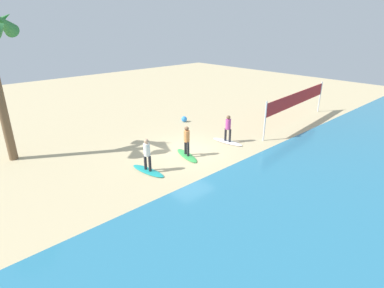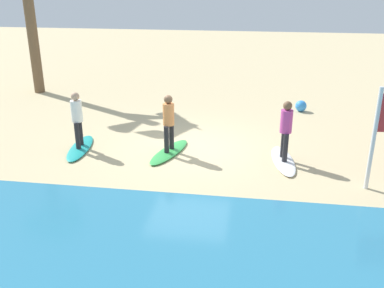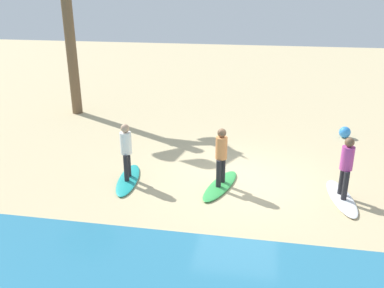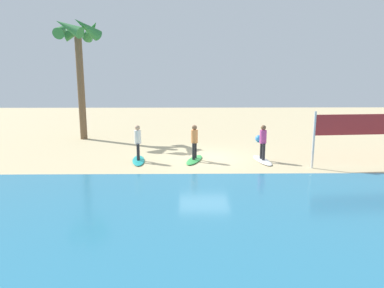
{
  "view_description": "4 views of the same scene",
  "coord_description": "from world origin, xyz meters",
  "px_view_note": "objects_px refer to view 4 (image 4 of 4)",
  "views": [
    {
      "loc": [
        10.81,
        11.99,
        6.84
      ],
      "look_at": [
        0.98,
        1.43,
        1.12
      ],
      "focal_mm": 28.62,
      "sensor_mm": 36.0,
      "label": 1
    },
    {
      "loc": [
        -1.89,
        11.78,
        4.76
      ],
      "look_at": [
        -0.33,
        1.58,
        0.75
      ],
      "focal_mm": 40.29,
      "sensor_mm": 36.0,
      "label": 2
    },
    {
      "loc": [
        -0.53,
        10.74,
        5.23
      ],
      "look_at": [
        1.35,
        0.26,
        1.14
      ],
      "focal_mm": 38.2,
      "sensor_mm": 36.0,
      "label": 3
    },
    {
      "loc": [
        0.84,
        16.25,
        3.85
      ],
      "look_at": [
        0.63,
        1.25,
        0.96
      ],
      "focal_mm": 31.62,
      "sensor_mm": 36.0,
      "label": 4
    }
  ],
  "objects_px": {
    "beach_ball": "(259,139)",
    "surfer_teal": "(138,140)",
    "surfboard_teal": "(138,160)",
    "surfboard_white": "(262,160)",
    "surfer_white": "(263,140)",
    "palm_tree": "(78,42)",
    "surfer_green": "(194,139)",
    "surfboard_green": "(194,160)"
  },
  "relations": [
    {
      "from": "beach_ball",
      "to": "palm_tree",
      "type": "bearing_deg",
      "value": -6.49
    },
    {
      "from": "surfer_white",
      "to": "palm_tree",
      "type": "relative_size",
      "value": 0.22
    },
    {
      "from": "surfer_white",
      "to": "surfboard_teal",
      "type": "relative_size",
      "value": 0.78
    },
    {
      "from": "surfboard_green",
      "to": "surfboard_white",
      "type": "bearing_deg",
      "value": 102.66
    },
    {
      "from": "surfboard_teal",
      "to": "surfboard_white",
      "type": "bearing_deg",
      "value": 81.82
    },
    {
      "from": "surfer_green",
      "to": "surfer_teal",
      "type": "relative_size",
      "value": 1.0
    },
    {
      "from": "surfboard_teal",
      "to": "palm_tree",
      "type": "height_order",
      "value": "palm_tree"
    },
    {
      "from": "surfboard_teal",
      "to": "palm_tree",
      "type": "bearing_deg",
      "value": -152.18
    },
    {
      "from": "palm_tree",
      "to": "surfboard_teal",
      "type": "bearing_deg",
      "value": 125.51
    },
    {
      "from": "surfer_white",
      "to": "surfer_teal",
      "type": "height_order",
      "value": "same"
    },
    {
      "from": "surfboard_white",
      "to": "surfer_green",
      "type": "xyz_separation_m",
      "value": [
        3.23,
        -0.15,
        0.99
      ]
    },
    {
      "from": "surfboard_white",
      "to": "surfer_teal",
      "type": "xyz_separation_m",
      "value": [
        5.89,
        -0.05,
        0.99
      ]
    },
    {
      "from": "surfer_teal",
      "to": "surfer_green",
      "type": "bearing_deg",
      "value": -177.96
    },
    {
      "from": "surfboard_white",
      "to": "surfer_white",
      "type": "xyz_separation_m",
      "value": [
        0.0,
        0.0,
        0.99
      ]
    },
    {
      "from": "surfboard_white",
      "to": "beach_ball",
      "type": "xyz_separation_m",
      "value": [
        -0.87,
        -4.98,
        0.17
      ]
    },
    {
      "from": "surfer_green",
      "to": "surfer_teal",
      "type": "xyz_separation_m",
      "value": [
        2.67,
        0.09,
        0.0
      ]
    },
    {
      "from": "beach_ball",
      "to": "surfer_teal",
      "type": "bearing_deg",
      "value": 36.08
    },
    {
      "from": "surfer_teal",
      "to": "beach_ball",
      "type": "distance_m",
      "value": 8.41
    },
    {
      "from": "surfboard_teal",
      "to": "surfer_teal",
      "type": "bearing_deg",
      "value": 96.35
    },
    {
      "from": "surfboard_white",
      "to": "beach_ball",
      "type": "distance_m",
      "value": 5.06
    },
    {
      "from": "surfboard_teal",
      "to": "surfer_green",
      "type": "bearing_deg",
      "value": 84.35
    },
    {
      "from": "surfboard_green",
      "to": "surfer_teal",
      "type": "relative_size",
      "value": 1.28
    },
    {
      "from": "surfboard_teal",
      "to": "beach_ball",
      "type": "distance_m",
      "value": 8.37
    },
    {
      "from": "surfer_teal",
      "to": "palm_tree",
      "type": "distance_m",
      "value": 9.13
    },
    {
      "from": "surfboard_teal",
      "to": "surfer_white",
      "type": "bearing_deg",
      "value": 81.82
    },
    {
      "from": "surfer_white",
      "to": "surfboard_green",
      "type": "distance_m",
      "value": 3.38
    },
    {
      "from": "surfboard_teal",
      "to": "beach_ball",
      "type": "relative_size",
      "value": 4.98
    },
    {
      "from": "surfer_white",
      "to": "beach_ball",
      "type": "relative_size",
      "value": 3.89
    },
    {
      "from": "surfer_white",
      "to": "surfboard_teal",
      "type": "distance_m",
      "value": 5.98
    },
    {
      "from": "surfer_green",
      "to": "palm_tree",
      "type": "xyz_separation_m",
      "value": [
        7.09,
        -6.1,
        5.04
      ]
    },
    {
      "from": "palm_tree",
      "to": "beach_ball",
      "type": "relative_size",
      "value": 17.95
    },
    {
      "from": "palm_tree",
      "to": "surfer_white",
      "type": "bearing_deg",
      "value": 148.79
    },
    {
      "from": "surfer_white",
      "to": "surfboard_green",
      "type": "xyz_separation_m",
      "value": [
        3.23,
        -0.15,
        -0.99
      ]
    },
    {
      "from": "surfer_white",
      "to": "palm_tree",
      "type": "height_order",
      "value": "palm_tree"
    },
    {
      "from": "surfboard_teal",
      "to": "palm_tree",
      "type": "relative_size",
      "value": 0.28
    },
    {
      "from": "palm_tree",
      "to": "surfer_green",
      "type": "bearing_deg",
      "value": 139.27
    },
    {
      "from": "beach_ball",
      "to": "surfer_white",
      "type": "bearing_deg",
      "value": 80.13
    },
    {
      "from": "surfboard_green",
      "to": "surfer_green",
      "type": "bearing_deg",
      "value": 41.82
    },
    {
      "from": "surfer_white",
      "to": "beach_ball",
      "type": "distance_m",
      "value": 5.12
    },
    {
      "from": "surfer_white",
      "to": "beach_ball",
      "type": "xyz_separation_m",
      "value": [
        -0.87,
        -4.98,
        -0.83
      ]
    },
    {
      "from": "surfer_white",
      "to": "surfboard_teal",
      "type": "xyz_separation_m",
      "value": [
        5.89,
        -0.05,
        -0.99
      ]
    },
    {
      "from": "surfboard_green",
      "to": "surfer_white",
      "type": "bearing_deg",
      "value": 102.66
    }
  ]
}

